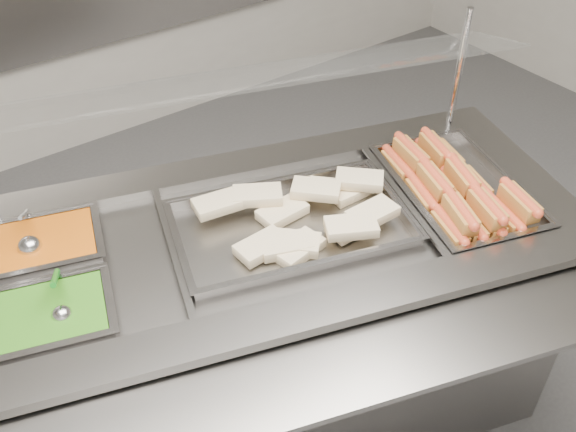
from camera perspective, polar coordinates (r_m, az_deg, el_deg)
steam_counter at (r=2.21m, az=-1.24°, el=-9.67°), size 2.03×1.34×0.89m
tray_rail at (r=1.60m, az=4.27°, el=-13.39°), size 1.78×0.86×0.05m
sneeze_guard at (r=1.87m, az=-3.67°, el=11.83°), size 1.65×0.76×0.44m
pan_hotdogs at (r=2.15m, az=14.61°, el=1.83°), size 0.48×0.62×0.10m
pan_wraps at (r=1.93m, az=0.28°, el=-1.05°), size 0.76×0.58×0.07m
pan_beans at (r=2.00m, az=-20.56°, el=-2.94°), size 0.36×0.32×0.10m
pan_peas at (r=1.79m, az=-20.14°, el=-8.90°), size 0.36×0.32×0.10m
hotdogs_in_buns at (r=2.10m, az=14.32°, el=2.56°), size 0.37×0.57×0.12m
tortilla_wraps at (r=1.93m, az=1.96°, el=0.18°), size 0.58×0.45×0.07m
ladle at (r=1.96m, az=-21.98°, el=-2.42°), size 0.09×0.19×0.15m
serving_spoon at (r=1.75m, az=-19.53°, el=-7.75°), size 0.08×0.18×0.13m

